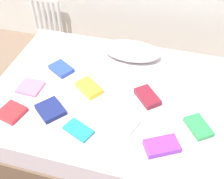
{
  "coord_description": "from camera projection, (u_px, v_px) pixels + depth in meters",
  "views": [
    {
      "loc": [
        0.47,
        -1.63,
        2.15
      ],
      "look_at": [
        0.0,
        0.05,
        0.48
      ],
      "focal_mm": 45.8,
      "sensor_mm": 36.0,
      "label": 1
    }
  ],
  "objects": [
    {
      "name": "textbook_pink",
      "position": [
        30.0,
        87.0,
        2.39
      ],
      "size": [
        0.2,
        0.19,
        0.02
      ],
      "primitive_type": "cube",
      "rotation": [
        0.0,
        0.0,
        -0.04
      ],
      "color": "pink",
      "rests_on": "bed"
    },
    {
      "name": "radiator",
      "position": [
        47.0,
        17.0,
        3.51
      ],
      "size": [
        0.38,
        0.04,
        0.48
      ],
      "color": "white",
      "rests_on": "ground"
    },
    {
      "name": "textbook_blue",
      "position": [
        61.0,
        69.0,
        2.55
      ],
      "size": [
        0.25,
        0.22,
        0.04
      ],
      "primitive_type": "cube",
      "rotation": [
        0.0,
        0.0,
        -0.54
      ],
      "color": "#2847B7",
      "rests_on": "bed"
    },
    {
      "name": "pillow",
      "position": [
        131.0,
        51.0,
        2.66
      ],
      "size": [
        0.54,
        0.3,
        0.13
      ],
      "primitive_type": "ellipsoid",
      "color": "white",
      "rests_on": "bed"
    },
    {
      "name": "textbook_red",
      "position": [
        12.0,
        112.0,
        2.17
      ],
      "size": [
        0.21,
        0.21,
        0.04
      ],
      "primitive_type": "cube",
      "rotation": [
        0.0,
        0.0,
        -0.23
      ],
      "color": "red",
      "rests_on": "bed"
    },
    {
      "name": "textbook_green",
      "position": [
        198.0,
        127.0,
        2.07
      ],
      "size": [
        0.23,
        0.25,
        0.04
      ],
      "primitive_type": "cube",
      "rotation": [
        0.0,
        0.0,
        -0.95
      ],
      "color": "green",
      "rests_on": "bed"
    },
    {
      "name": "ground_plane",
      "position": [
        111.0,
        129.0,
        2.71
      ],
      "size": [
        8.0,
        8.0,
        0.0
      ],
      "primitive_type": "plane",
      "color": "#7F6651"
    },
    {
      "name": "textbook_white",
      "position": [
        123.0,
        121.0,
        2.12
      ],
      "size": [
        0.26,
        0.23,
        0.02
      ],
      "primitive_type": "cube",
      "rotation": [
        0.0,
        0.0,
        -0.37
      ],
      "color": "white",
      "rests_on": "bed"
    },
    {
      "name": "bed",
      "position": [
        110.0,
        112.0,
        2.54
      ],
      "size": [
        2.0,
        1.5,
        0.5
      ],
      "color": "brown",
      "rests_on": "ground"
    },
    {
      "name": "textbook_maroon",
      "position": [
        147.0,
        97.0,
        2.28
      ],
      "size": [
        0.24,
        0.25,
        0.05
      ],
      "primitive_type": "cube",
      "rotation": [
        0.0,
        0.0,
        -0.86
      ],
      "color": "maroon",
      "rests_on": "bed"
    },
    {
      "name": "textbook_navy",
      "position": [
        51.0,
        110.0,
        2.19
      ],
      "size": [
        0.27,
        0.27,
        0.04
      ],
      "primitive_type": "cube",
      "rotation": [
        0.0,
        0.0,
        -0.69
      ],
      "color": "navy",
      "rests_on": "bed"
    },
    {
      "name": "textbook_purple",
      "position": [
        162.0,
        146.0,
        1.95
      ],
      "size": [
        0.27,
        0.23,
        0.05
      ],
      "primitive_type": "cube",
      "rotation": [
        0.0,
        0.0,
        0.51
      ],
      "color": "purple",
      "rests_on": "bed"
    },
    {
      "name": "textbook_yellow",
      "position": [
        89.0,
        88.0,
        2.36
      ],
      "size": [
        0.25,
        0.24,
        0.05
      ],
      "primitive_type": "cube",
      "rotation": [
        0.0,
        0.0,
        -0.63
      ],
      "color": "yellow",
      "rests_on": "bed"
    },
    {
      "name": "textbook_teal",
      "position": [
        78.0,
        130.0,
        2.06
      ],
      "size": [
        0.24,
        0.19,
        0.02
      ],
      "primitive_type": "cube",
      "rotation": [
        0.0,
        0.0,
        -0.4
      ],
      "color": "teal",
      "rests_on": "bed"
    }
  ]
}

